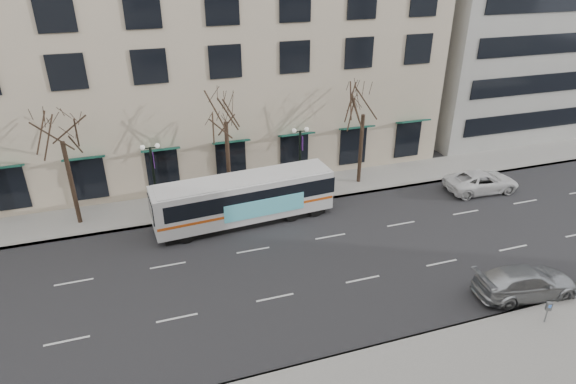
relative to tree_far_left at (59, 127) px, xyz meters
name	(u,v)px	position (x,y,z in m)	size (l,w,h in m)	color
ground	(263,272)	(10.00, -8.80, -6.70)	(160.00, 160.00, 0.00)	black
sidewalk_far	(296,190)	(15.00, 0.20, -6.62)	(80.00, 4.00, 0.15)	gray
building_hotel	(167,6)	(8.00, 12.20, 5.30)	(40.00, 20.00, 24.00)	#C4B196
tree_far_left	(59,127)	(0.00, 0.00, 0.00)	(3.60, 3.60, 8.34)	black
tree_far_mid	(225,108)	(10.00, 0.00, 0.21)	(3.60, 3.60, 8.55)	black
tree_far_right	(364,102)	(20.00, 0.00, -0.28)	(3.60, 3.60, 8.06)	black
lamp_post_left	(154,177)	(5.01, -0.60, -3.75)	(1.22, 0.45, 5.21)	black
lamp_post_right	(300,158)	(15.01, -0.60, -3.75)	(1.22, 0.45, 5.21)	black
city_bus	(245,198)	(10.43, -3.00, -4.96)	(11.86, 3.43, 3.17)	silver
silver_car	(526,282)	(22.38, -14.83, -5.91)	(2.21, 5.43, 1.58)	#A3A7AB
white_pickup	(481,181)	(28.06, -4.00, -5.94)	(2.51, 5.45, 1.52)	white
pay_station	(548,308)	(21.73, -16.97, -5.71)	(0.29, 0.24, 1.16)	slate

